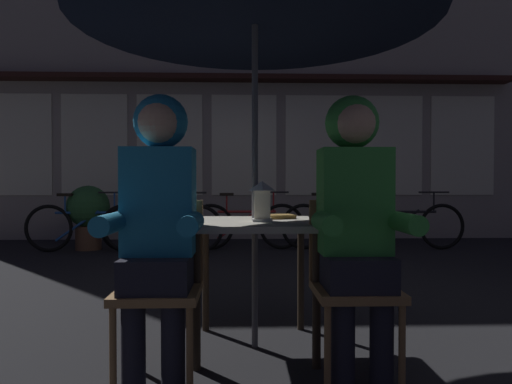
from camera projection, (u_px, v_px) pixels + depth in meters
The scene contains 15 objects.
ground_plane at pixel (255, 347), 2.65m from camera, with size 60.00×60.00×0.00m, color black.
cafe_table at pixel (255, 238), 2.64m from camera, with size 0.72×0.72×0.74m.
lantern at pixel (262, 200), 2.60m from camera, with size 0.11×0.11×0.23m.
chair_left at pixel (161, 277), 2.26m from camera, with size 0.40×0.40×0.87m.
chair_right at pixel (352, 276), 2.29m from camera, with size 0.40×0.40×0.87m.
person_left_hooded at pixel (158, 206), 2.19m from camera, with size 0.45×0.56×1.40m.
person_right_hooded at pixel (355, 206), 2.22m from camera, with size 0.45×0.56×1.40m.
shopfront_building at pixel (244, 62), 7.98m from camera, with size 10.00×0.93×6.20m.
bicycle_nearest at pixel (86, 227), 6.30m from camera, with size 1.68×0.10×0.84m.
bicycle_second at pixel (163, 227), 6.24m from camera, with size 1.68×0.18×0.84m.
bicycle_third at pixel (246, 225), 6.52m from camera, with size 1.68×0.09×0.84m.
bicycle_fourth at pixel (338, 225), 6.60m from camera, with size 1.68×0.19×0.84m.
bicycle_fifth at pixel (407, 226), 6.49m from camera, with size 1.68×0.09×0.84m.
book at pixel (277, 217), 2.80m from camera, with size 0.20×0.14×0.02m, color olive.
potted_plant at pixel (88, 212), 6.51m from camera, with size 0.60×0.60×0.92m.
Camera 1 is at (-0.08, -2.63, 0.96)m, focal length 31.85 mm.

